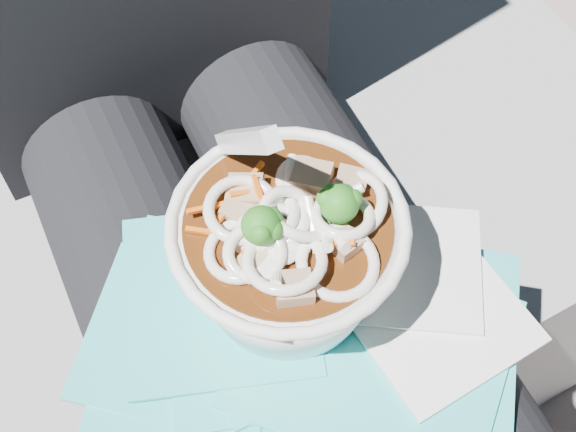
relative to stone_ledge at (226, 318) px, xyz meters
name	(u,v)px	position (x,y,z in m)	size (l,w,h in m)	color
stone_ledge	(226,318)	(0.00, 0.00, 0.00)	(1.00, 0.50, 0.46)	slate
lap	(272,314)	(0.00, -0.15, 0.30)	(0.31, 0.48, 0.15)	black
person_body	(228,216)	(0.00, -0.06, 0.33)	(0.34, 0.94, 1.00)	black
plastic_bag	(288,326)	(-0.01, -0.20, 0.38)	(0.36, 0.31, 0.01)	#2CB7B9
napkins	(426,296)	(0.09, -0.22, 0.39)	(0.15, 0.18, 0.01)	white
udon_bowl	(288,249)	(0.00, -0.17, 0.44)	(0.16, 0.16, 0.20)	white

